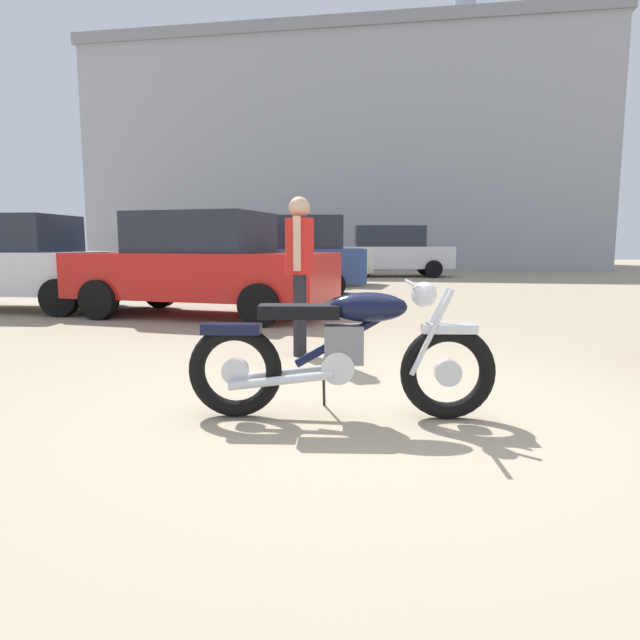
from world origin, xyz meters
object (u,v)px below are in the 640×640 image
pale_sedan_back (202,265)px  blue_hatchback_right (10,263)px  red_hatchback_near (282,255)px  white_estate_far (393,251)px  vintage_motorcycle (343,353)px  silver_sedan_mid (297,255)px  bystander (300,259)px

pale_sedan_back → blue_hatchback_right: size_ratio=1.00×
red_hatchback_near → white_estate_far: same height
vintage_motorcycle → red_hatchback_near: size_ratio=0.50×
vintage_motorcycle → silver_sedan_mid: size_ratio=0.48×
red_hatchback_near → white_estate_far: bearing=-115.6°
pale_sedan_back → silver_sedan_mid: same height
bystander → pale_sedan_back: size_ratio=0.38×
vintage_motorcycle → silver_sedan_mid: (-3.13, 12.27, 0.38)m
bystander → white_estate_far: size_ratio=0.40×
red_hatchback_near → pale_sedan_back: bearing=74.2°
red_hatchback_near → blue_hatchback_right: bearing=31.1°
blue_hatchback_right → white_estate_far: white_estate_far is taller
silver_sedan_mid → red_hatchback_near: bearing=-78.4°
vintage_motorcycle → blue_hatchback_right: blue_hatchback_right is taller
red_hatchback_near → blue_hatchback_right: size_ratio=0.95×
bystander → blue_hatchback_right: size_ratio=0.38×
bystander → red_hatchback_near: 6.89m
vintage_motorcycle → red_hatchback_near: red_hatchback_near is taller
bystander → white_estate_far: (0.18, 14.39, -0.10)m
pale_sedan_back → white_estate_far: white_estate_far is taller
vintage_motorcycle → silver_sedan_mid: bearing=95.7°
silver_sedan_mid → blue_hatchback_right: bearing=-112.3°
bystander → blue_hatchback_right: bearing=-31.7°
blue_hatchback_right → white_estate_far: (6.12, 11.36, 0.08)m
bystander → blue_hatchback_right: 6.67m
red_hatchback_near → silver_sedan_mid: (-0.46, 3.57, -0.08)m
blue_hatchback_right → silver_sedan_mid: bearing=57.2°
red_hatchback_near → blue_hatchback_right: (-4.03, -3.59, -0.08)m
red_hatchback_near → silver_sedan_mid: 3.60m
vintage_motorcycle → white_estate_far: 16.48m
silver_sedan_mid → blue_hatchback_right: (-3.57, -7.17, 0.00)m
vintage_motorcycle → pale_sedan_back: (-3.02, 4.92, 0.38)m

